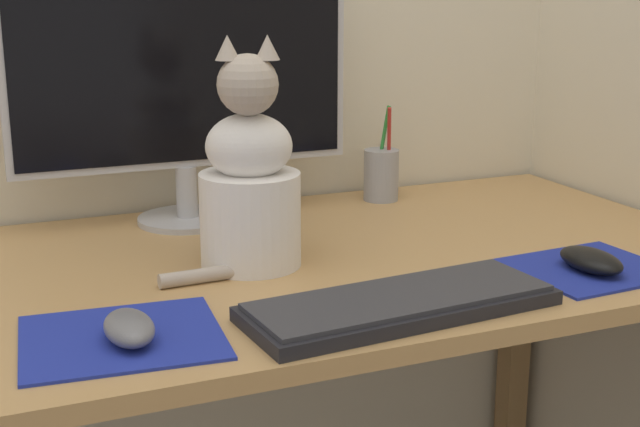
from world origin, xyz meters
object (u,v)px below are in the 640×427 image
object	(u,v)px
pen_cup	(381,174)
computer_mouse_left	(129,328)
computer_mouse_right	(591,260)
keyboard	(400,304)
cat	(249,183)
monitor	(182,79)

from	to	relation	value
pen_cup	computer_mouse_left	bearing A→B (deg)	-138.66
computer_mouse_left	computer_mouse_right	xyz separation A→B (m)	(0.65, 0.00, -0.00)
keyboard	cat	bearing A→B (deg)	109.44
keyboard	computer_mouse_right	size ratio (longest dim) A/B	3.67
computer_mouse_left	pen_cup	bearing A→B (deg)	41.34
monitor	computer_mouse_left	distance (m)	0.57
computer_mouse_left	computer_mouse_right	bearing A→B (deg)	0.15
computer_mouse_left	cat	bearing A→B (deg)	45.28
computer_mouse_right	computer_mouse_left	bearing A→B (deg)	-179.85
keyboard	computer_mouse_left	world-z (taller)	computer_mouse_left
monitor	pen_cup	distance (m)	0.42
monitor	cat	bearing A→B (deg)	-84.99
computer_mouse_left	monitor	bearing A→B (deg)	68.18
keyboard	cat	size ratio (longest dim) A/B	1.24
monitor	keyboard	xyz separation A→B (m)	(0.14, -0.52, -0.23)
cat	pen_cup	xyz separation A→B (m)	(0.35, 0.28, -0.07)
keyboard	computer_mouse_right	bearing A→B (deg)	1.13
computer_mouse_right	monitor	bearing A→B (deg)	132.98
monitor	computer_mouse_right	world-z (taller)	monitor
monitor	computer_mouse_right	xyz separation A→B (m)	(0.46, -0.49, -0.23)
computer_mouse_right	keyboard	bearing A→B (deg)	-174.38
keyboard	computer_mouse_left	bearing A→B (deg)	170.38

